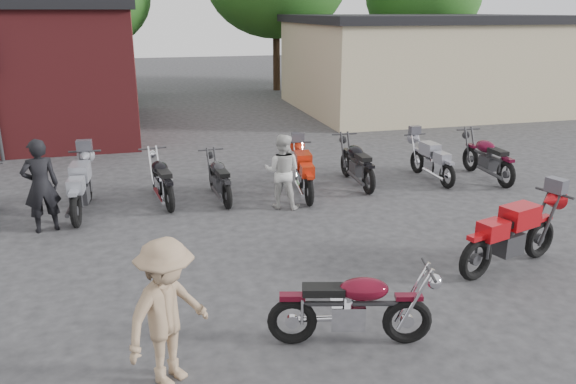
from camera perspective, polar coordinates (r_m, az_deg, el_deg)
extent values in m
plane|color=#2C2C2E|center=(8.18, 8.43, -11.11)|extent=(90.00, 90.00, 0.00)
cube|color=tan|center=(24.48, 13.43, 12.36)|extent=(10.00, 8.00, 3.50)
ellipsoid|color=#A71117|center=(8.11, 6.20, -10.45)|extent=(0.30, 0.30, 0.21)
imported|color=black|center=(11.25, -23.82, 0.58)|extent=(0.73, 0.58, 1.76)
imported|color=beige|center=(11.58, -0.58, 2.10)|extent=(0.94, 0.86, 1.56)
imported|color=#9B7E60|center=(6.29, -12.14, -11.94)|extent=(1.25, 1.20, 1.71)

